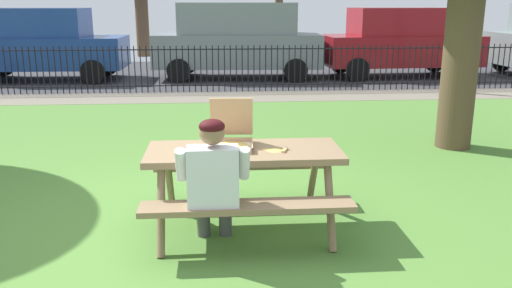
{
  "coord_description": "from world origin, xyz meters",
  "views": [
    {
      "loc": [
        0.44,
        -4.81,
        2.09
      ],
      "look_at": [
        0.81,
        0.15,
        0.75
      ],
      "focal_mm": 37.07,
      "sensor_mm": 36.0,
      "label": 1
    }
  ],
  "objects_px": {
    "adult_at_table": "(213,179)",
    "parked_car_left": "(42,43)",
    "pizza_box_open": "(231,138)",
    "picnic_table_foreground": "(244,167)",
    "pizza_slice_on_table": "(277,150)",
    "parked_car_right": "(400,41)",
    "parked_car_center": "(238,39)"
  },
  "relations": [
    {
      "from": "adult_at_table",
      "to": "parked_car_left",
      "type": "height_order",
      "value": "parked_car_left"
    },
    {
      "from": "picnic_table_foreground",
      "to": "pizza_box_open",
      "type": "distance_m",
      "value": 0.3
    },
    {
      "from": "pizza_box_open",
      "to": "adult_at_table",
      "type": "bearing_deg",
      "value": -105.96
    },
    {
      "from": "adult_at_table",
      "to": "parked_car_right",
      "type": "xyz_separation_m",
      "value": [
        5.3,
        10.81,
        0.35
      ]
    },
    {
      "from": "pizza_slice_on_table",
      "to": "parked_car_left",
      "type": "distance_m",
      "value": 11.65
    },
    {
      "from": "pizza_box_open",
      "to": "parked_car_center",
      "type": "bearing_deg",
      "value": 87.28
    },
    {
      "from": "adult_at_table",
      "to": "parked_car_center",
      "type": "bearing_deg",
      "value": 86.53
    },
    {
      "from": "pizza_slice_on_table",
      "to": "parked_car_center",
      "type": "relative_size",
      "value": 0.05
    },
    {
      "from": "pizza_box_open",
      "to": "adult_at_table",
      "type": "height_order",
      "value": "pizza_box_open"
    },
    {
      "from": "pizza_box_open",
      "to": "pizza_slice_on_table",
      "type": "distance_m",
      "value": 0.45
    },
    {
      "from": "pizza_slice_on_table",
      "to": "parked_car_right",
      "type": "height_order",
      "value": "parked_car_right"
    },
    {
      "from": "picnic_table_foreground",
      "to": "adult_at_table",
      "type": "xyz_separation_m",
      "value": [
        -0.28,
        -0.5,
        0.06
      ]
    },
    {
      "from": "adult_at_table",
      "to": "parked_car_left",
      "type": "xyz_separation_m",
      "value": [
        -4.71,
        10.81,
        0.35
      ]
    },
    {
      "from": "picnic_table_foreground",
      "to": "parked_car_right",
      "type": "xyz_separation_m",
      "value": [
        5.01,
        10.31,
        0.41
      ]
    },
    {
      "from": "parked_car_right",
      "to": "parked_car_center",
      "type": "bearing_deg",
      "value": 179.99
    },
    {
      "from": "parked_car_left",
      "to": "picnic_table_foreground",
      "type": "bearing_deg",
      "value": -64.18
    },
    {
      "from": "pizza_box_open",
      "to": "parked_car_right",
      "type": "relative_size",
      "value": 0.11
    },
    {
      "from": "pizza_box_open",
      "to": "pizza_slice_on_table",
      "type": "relative_size",
      "value": 2.17
    },
    {
      "from": "parked_car_left",
      "to": "parked_car_center",
      "type": "height_order",
      "value": "parked_car_center"
    },
    {
      "from": "parked_car_right",
      "to": "adult_at_table",
      "type": "bearing_deg",
      "value": -116.1
    },
    {
      "from": "parked_car_left",
      "to": "pizza_box_open",
      "type": "bearing_deg",
      "value": -64.47
    },
    {
      "from": "pizza_box_open",
      "to": "parked_car_left",
      "type": "distance_m",
      "value": 11.32
    },
    {
      "from": "picnic_table_foreground",
      "to": "parked_car_left",
      "type": "relative_size",
      "value": 0.41
    },
    {
      "from": "adult_at_table",
      "to": "parked_car_left",
      "type": "relative_size",
      "value": 0.27
    },
    {
      "from": "pizza_slice_on_table",
      "to": "parked_car_right",
      "type": "bearing_deg",
      "value": 65.58
    },
    {
      "from": "parked_car_left",
      "to": "parked_car_center",
      "type": "xyz_separation_m",
      "value": [
        5.36,
        -0.0,
        0.09
      ]
    },
    {
      "from": "parked_car_right",
      "to": "picnic_table_foreground",
      "type": "bearing_deg",
      "value": -115.93
    },
    {
      "from": "parked_car_left",
      "to": "parked_car_right",
      "type": "distance_m",
      "value": 10.0
    },
    {
      "from": "pizza_box_open",
      "to": "picnic_table_foreground",
      "type": "bearing_deg",
      "value": -40.92
    },
    {
      "from": "parked_car_center",
      "to": "parked_car_right",
      "type": "xyz_separation_m",
      "value": [
        4.64,
        -0.0,
        -0.09
      ]
    },
    {
      "from": "picnic_table_foreground",
      "to": "parked_car_right",
      "type": "relative_size",
      "value": 0.4
    },
    {
      "from": "parked_car_left",
      "to": "parked_car_right",
      "type": "bearing_deg",
      "value": -0.01
    }
  ]
}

